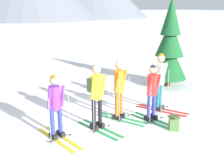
{
  "coord_description": "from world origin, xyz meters",
  "views": [
    {
      "loc": [
        -3.89,
        -6.04,
        3.22
      ],
      "look_at": [
        0.09,
        0.45,
        1.05
      ],
      "focal_mm": 43.76,
      "sensor_mm": 36.0,
      "label": 1
    }
  ],
  "objects_px": {
    "skier_in_yellow": "(96,92)",
    "skier_in_red": "(152,91)",
    "pine_tree_near": "(170,47)",
    "backpack_on_snow_front": "(174,123)",
    "skier_in_orange": "(119,87)",
    "skier_in_white": "(160,79)",
    "skier_in_purple": "(55,105)"
  },
  "relations": [
    {
      "from": "skier_in_yellow",
      "to": "backpack_on_snow_front",
      "type": "bearing_deg",
      "value": -32.73
    },
    {
      "from": "pine_tree_near",
      "to": "backpack_on_snow_front",
      "type": "xyz_separation_m",
      "value": [
        -2.76,
        -3.24,
        -1.46
      ]
    },
    {
      "from": "skier_in_yellow",
      "to": "backpack_on_snow_front",
      "type": "distance_m",
      "value": 2.25
    },
    {
      "from": "skier_in_purple",
      "to": "pine_tree_near",
      "type": "distance_m",
      "value": 6.05
    },
    {
      "from": "skier_in_orange",
      "to": "backpack_on_snow_front",
      "type": "bearing_deg",
      "value": -57.49
    },
    {
      "from": "skier_in_red",
      "to": "backpack_on_snow_front",
      "type": "distance_m",
      "value": 1.07
    },
    {
      "from": "skier_in_red",
      "to": "skier_in_purple",
      "type": "bearing_deg",
      "value": 172.04
    },
    {
      "from": "skier_in_orange",
      "to": "backpack_on_snow_front",
      "type": "xyz_separation_m",
      "value": [
        0.87,
        -1.37,
        -0.8
      ]
    },
    {
      "from": "skier_in_purple",
      "to": "backpack_on_snow_front",
      "type": "height_order",
      "value": "skier_in_purple"
    },
    {
      "from": "pine_tree_near",
      "to": "skier_in_yellow",
      "type": "bearing_deg",
      "value": -154.93
    },
    {
      "from": "skier_in_red",
      "to": "backpack_on_snow_front",
      "type": "relative_size",
      "value": 4.15
    },
    {
      "from": "skier_in_purple",
      "to": "pine_tree_near",
      "type": "bearing_deg",
      "value": 20.15
    },
    {
      "from": "skier_in_red",
      "to": "skier_in_yellow",
      "type": "bearing_deg",
      "value": 168.13
    },
    {
      "from": "backpack_on_snow_front",
      "to": "skier_in_orange",
      "type": "bearing_deg",
      "value": 122.51
    },
    {
      "from": "skier_in_red",
      "to": "pine_tree_near",
      "type": "relative_size",
      "value": 0.46
    },
    {
      "from": "skier_in_red",
      "to": "skier_in_orange",
      "type": "bearing_deg",
      "value": 141.8
    },
    {
      "from": "backpack_on_snow_front",
      "to": "skier_in_purple",
      "type": "bearing_deg",
      "value": 157.86
    },
    {
      "from": "skier_in_purple",
      "to": "skier_in_red",
      "type": "bearing_deg",
      "value": -7.96
    },
    {
      "from": "skier_in_yellow",
      "to": "skier_in_white",
      "type": "distance_m",
      "value": 2.38
    },
    {
      "from": "skier_in_yellow",
      "to": "skier_in_red",
      "type": "distance_m",
      "value": 1.66
    },
    {
      "from": "skier_in_red",
      "to": "skier_in_white",
      "type": "bearing_deg",
      "value": 34.82
    },
    {
      "from": "skier_in_yellow",
      "to": "skier_in_red",
      "type": "bearing_deg",
      "value": -11.87
    },
    {
      "from": "skier_in_white",
      "to": "skier_in_purple",
      "type": "bearing_deg",
      "value": -177.75
    },
    {
      "from": "skier_in_orange",
      "to": "skier_in_white",
      "type": "relative_size",
      "value": 0.96
    },
    {
      "from": "skier_in_purple",
      "to": "skier_in_red",
      "type": "relative_size",
      "value": 1.02
    },
    {
      "from": "skier_in_purple",
      "to": "skier_in_red",
      "type": "xyz_separation_m",
      "value": [
        2.74,
        -0.38,
        0.01
      ]
    },
    {
      "from": "skier_in_yellow",
      "to": "backpack_on_snow_front",
      "type": "height_order",
      "value": "skier_in_yellow"
    },
    {
      "from": "skier_in_white",
      "to": "pine_tree_near",
      "type": "height_order",
      "value": "pine_tree_near"
    },
    {
      "from": "skier_in_white",
      "to": "skier_in_red",
      "type": "bearing_deg",
      "value": -145.18
    },
    {
      "from": "pine_tree_near",
      "to": "backpack_on_snow_front",
      "type": "relative_size",
      "value": 9.0
    },
    {
      "from": "skier_in_purple",
      "to": "pine_tree_near",
      "type": "height_order",
      "value": "pine_tree_near"
    },
    {
      "from": "skier_in_red",
      "to": "backpack_on_snow_front",
      "type": "height_order",
      "value": "skier_in_red"
    }
  ]
}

